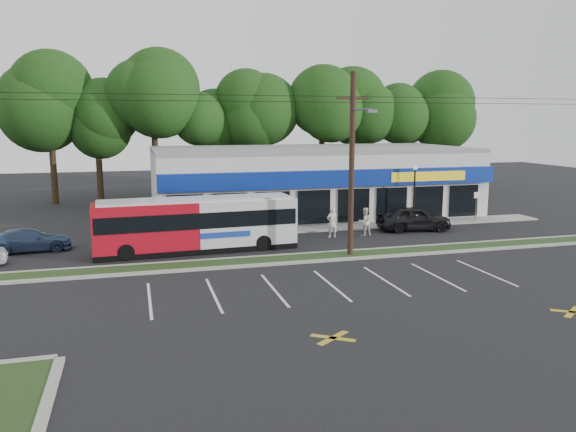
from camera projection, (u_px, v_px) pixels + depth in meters
The scene contains 15 objects.
ground at pixel (304, 264), 29.47m from camera, with size 120.00×120.00×0.00m, color black.
grass_strip at pixel (298, 258), 30.41m from camera, with size 40.00×1.60×0.12m, color #1E3114.
curb_south at pixel (303, 262), 29.60m from camera, with size 40.00×0.25×0.14m, color #9E9E93.
curb_north at pixel (294, 255), 31.22m from camera, with size 40.00×0.25×0.14m, color #9E9E93.
sidewalk at pixel (334, 227), 39.33m from camera, with size 32.00×2.20×0.10m, color #9E9E93.
strip_mall at pixel (311, 180), 45.59m from camera, with size 25.00×12.55×5.30m.
utility_pole at pixel (349, 159), 30.18m from camera, with size 50.00×2.77×10.00m.
lamp_post at pixel (414, 188), 40.27m from camera, with size 0.30×0.30×4.25m.
sign_post at pixel (476, 201), 41.55m from camera, with size 0.45×0.10×2.23m.
tree_line at pixel (265, 110), 53.81m from camera, with size 46.76×6.76×11.83m.
metrobus at pixel (197, 223), 32.15m from camera, with size 11.58×2.99×3.09m.
car_dark at pixel (414, 218), 38.30m from camera, with size 2.01×4.99×1.70m, color black.
car_blue at pixel (30, 240), 32.25m from camera, with size 1.85×4.54×1.32m, color navy.
pedestrian_a at pixel (332, 222), 35.98m from camera, with size 0.72×0.47×1.97m, color silver.
pedestrian_b at pixel (365, 222), 36.59m from camera, with size 0.90×0.70×1.85m, color silver.
Camera 1 is at (-8.40, -27.38, 7.45)m, focal length 35.00 mm.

